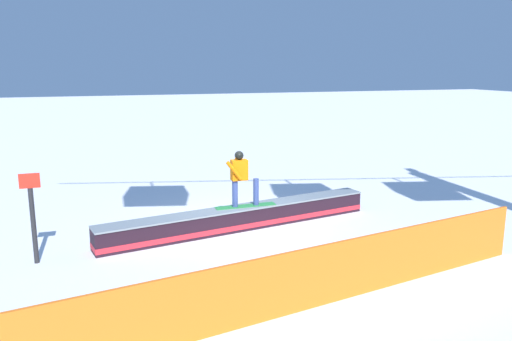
% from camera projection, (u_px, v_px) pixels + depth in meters
% --- Properties ---
extents(ground_plane, '(120.00, 120.00, 0.00)m').
position_uv_depth(ground_plane, '(241.00, 228.00, 12.74)').
color(ground_plane, white).
extents(grind_box, '(7.27, 1.95, 0.57)m').
position_uv_depth(grind_box, '(241.00, 219.00, 12.69)').
color(grind_box, black).
rests_on(grind_box, ground_plane).
extents(snowboarder, '(1.55, 0.42, 1.42)m').
position_uv_depth(snowboarder, '(241.00, 177.00, 12.50)').
color(snowboarder, '#2A8A40').
rests_on(snowboarder, grind_box).
extents(safety_fence, '(9.71, 1.89, 1.08)m').
position_uv_depth(safety_fence, '(317.00, 277.00, 8.52)').
color(safety_fence, orange).
rests_on(safety_fence, ground_plane).
extents(trail_marker, '(0.40, 0.10, 1.91)m').
position_uv_depth(trail_marker, '(33.00, 216.00, 10.33)').
color(trail_marker, '#262628').
rests_on(trail_marker, ground_plane).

